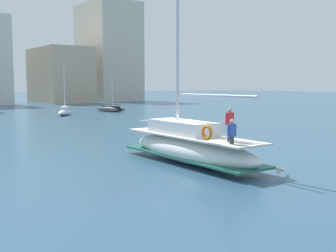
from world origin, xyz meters
TOP-DOWN VIEW (x-y plane):
  - ground_plane at (0.00, 0.00)m, footprint 400.00×400.00m
  - main_sailboat at (-1.12, -1.61)m, footprint 2.72×9.67m
  - moored_sloop_near at (15.94, 37.35)m, footprint 3.28×4.76m
  - moored_sloop_far at (7.10, 34.31)m, footprint 3.77×4.52m
  - seagull at (-0.02, -6.60)m, footprint 1.12×0.65m

SIDE VIEW (x-z plane):
  - ground_plane at x=0.00m, z-range 0.00..0.00m
  - seagull at x=-0.02m, z-range 0.25..0.42m
  - moored_sloop_near at x=15.94m, z-range -2.35..3.38m
  - moored_sloop_far at x=7.10m, z-range -2.96..4.01m
  - main_sailboat at x=-1.12m, z-range -5.67..7.49m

